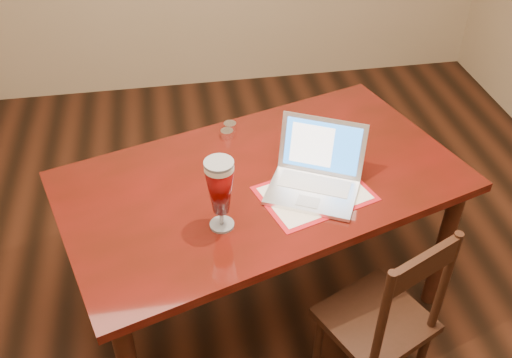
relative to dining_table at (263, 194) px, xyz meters
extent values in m
plane|color=black|center=(-0.09, -0.19, -0.71)|extent=(5.00, 5.00, 0.00)
cube|color=#540E0B|center=(0.00, 0.01, 0.06)|extent=(1.91, 1.42, 0.04)
cylinder|color=#39160E|center=(0.85, -0.14, -0.34)|extent=(0.07, 0.07, 0.76)
cylinder|color=#39160E|center=(-0.85, 0.16, -0.34)|extent=(0.07, 0.07, 0.76)
cylinder|color=#39160E|center=(0.62, 0.62, -0.34)|extent=(0.07, 0.07, 0.76)
cube|color=#AF1018|center=(0.19, -0.13, 0.09)|extent=(0.52, 0.44, 0.00)
cube|color=silver|center=(0.19, -0.13, 0.09)|extent=(0.47, 0.39, 0.00)
cube|color=silver|center=(0.18, -0.14, 0.10)|extent=(0.43, 0.39, 0.02)
cube|color=silver|center=(0.20, -0.09, 0.11)|extent=(0.31, 0.23, 0.00)
cube|color=#B3B3B8|center=(0.15, -0.20, 0.11)|extent=(0.11, 0.10, 0.00)
cube|color=silver|center=(0.25, 0.00, 0.23)|extent=(0.35, 0.23, 0.24)
cube|color=blue|center=(0.25, 0.00, 0.23)|extent=(0.31, 0.19, 0.20)
cube|color=white|center=(0.21, 0.02, 0.23)|extent=(0.18, 0.12, 0.17)
cylinder|color=silver|center=(-0.21, -0.25, 0.09)|extent=(0.10, 0.10, 0.01)
cylinder|color=silver|center=(-0.21, -0.25, 0.13)|extent=(0.02, 0.02, 0.07)
cylinder|color=beige|center=(-0.21, -0.25, 0.37)|extent=(0.11, 0.11, 0.02)
cylinder|color=silver|center=(-0.21, -0.25, 0.39)|extent=(0.11, 0.11, 0.01)
cylinder|color=white|center=(-0.11, 0.34, 0.10)|extent=(0.06, 0.06, 0.04)
cylinder|color=white|center=(-0.09, 0.40, 0.10)|extent=(0.06, 0.06, 0.04)
cube|color=black|center=(0.38, -0.51, -0.31)|extent=(0.52, 0.51, 0.04)
cylinder|color=black|center=(0.59, -0.58, -0.52)|extent=(0.04, 0.04, 0.39)
cylinder|color=black|center=(0.17, -0.44, -0.52)|extent=(0.04, 0.04, 0.39)
cylinder|color=black|center=(0.46, -0.31, -0.52)|extent=(0.04, 0.04, 0.39)
cylinder|color=black|center=(0.30, -0.71, -0.03)|extent=(0.03, 0.03, 0.51)
cylinder|color=black|center=(0.59, -0.58, -0.03)|extent=(0.03, 0.03, 0.51)
cube|color=black|center=(0.44, -0.65, 0.16)|extent=(0.31, 0.16, 0.11)
camera|label=1|loc=(-0.35, -1.87, 1.62)|focal=40.00mm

